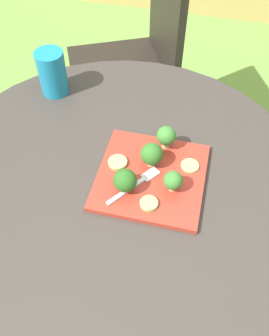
# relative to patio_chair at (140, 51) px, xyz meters

# --- Properties ---
(ground_plane) EXTENTS (12.00, 12.00, 0.00)m
(ground_plane) POSITION_rel_patio_chair_xyz_m (0.14, -0.86, -0.53)
(ground_plane) COLOR #669342
(patio_table) EXTENTS (0.97, 0.97, 0.75)m
(patio_table) POSITION_rel_patio_chair_xyz_m (0.14, -0.86, -0.02)
(patio_table) COLOR #38332D
(patio_table) RESTS_ON ground_plane
(patio_chair) EXTENTS (0.59, 0.59, 0.90)m
(patio_chair) POSITION_rel_patio_chair_xyz_m (0.00, 0.00, 0.00)
(patio_chair) COLOR black
(patio_chair) RESTS_ON ground_plane
(salad_plate) EXTENTS (0.26, 0.26, 0.01)m
(salad_plate) POSITION_rel_patio_chair_xyz_m (0.22, -0.84, 0.23)
(salad_plate) COLOR #AD3323
(salad_plate) RESTS_ON patio_table
(drinking_glass) EXTENTS (0.08, 0.08, 0.13)m
(drinking_glass) POSITION_rel_patio_chair_xyz_m (-0.13, -0.59, 0.28)
(drinking_glass) COLOR teal
(drinking_glass) RESTS_ON patio_table
(fork) EXTENTS (0.10, 0.13, 0.00)m
(fork) POSITION_rel_patio_chair_xyz_m (0.19, -0.88, 0.24)
(fork) COLOR silver
(fork) RESTS_ON salad_plate
(broccoli_floret_0) EXTENTS (0.05, 0.05, 0.07)m
(broccoli_floret_0) POSITION_rel_patio_chair_xyz_m (0.21, -0.81, 0.27)
(broccoli_floret_0) COLOR #99B770
(broccoli_floret_0) RESTS_ON salad_plate
(broccoli_floret_1) EXTENTS (0.04, 0.04, 0.06)m
(broccoli_floret_1) POSITION_rel_patio_chair_xyz_m (0.28, -0.87, 0.27)
(broccoli_floret_1) COLOR #99B770
(broccoli_floret_1) RESTS_ON salad_plate
(broccoli_floret_2) EXTENTS (0.06, 0.06, 0.06)m
(broccoli_floret_2) POSITION_rel_patio_chair_xyz_m (0.17, -0.90, 0.27)
(broccoli_floret_2) COLOR #99B770
(broccoli_floret_2) RESTS_ON salad_plate
(broccoli_floret_3) EXTENTS (0.05, 0.05, 0.06)m
(broccoli_floret_3) POSITION_rel_patio_chair_xyz_m (0.24, -0.74, 0.27)
(broccoli_floret_3) COLOR #99B770
(broccoli_floret_3) RESTS_ON salad_plate
(cucumber_slice_0) EXTENTS (0.05, 0.05, 0.01)m
(cucumber_slice_0) POSITION_rel_patio_chair_xyz_m (0.13, -0.83, 0.24)
(cucumber_slice_0) COLOR #8EB766
(cucumber_slice_0) RESTS_ON salad_plate
(cucumber_slice_1) EXTENTS (0.04, 0.04, 0.01)m
(cucumber_slice_1) POSITION_rel_patio_chair_xyz_m (0.23, -0.93, 0.24)
(cucumber_slice_1) COLOR #8EB766
(cucumber_slice_1) RESTS_ON salad_plate
(cucumber_slice_2) EXTENTS (0.04, 0.04, 0.01)m
(cucumber_slice_2) POSITION_rel_patio_chair_xyz_m (0.31, -0.80, 0.24)
(cucumber_slice_2) COLOR #8EB766
(cucumber_slice_2) RESTS_ON salad_plate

